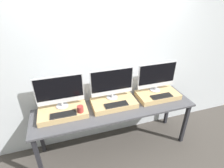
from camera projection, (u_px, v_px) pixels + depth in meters
ground_plane at (121, 160)px, 2.71m from camera, size 12.00×12.00×0.00m
wall_back at (108, 66)px, 2.65m from camera, size 8.00×0.04×2.60m
workbench at (115, 111)px, 2.61m from camera, size 2.38×0.61×0.79m
wooden_riser_left at (63, 112)px, 2.42m from camera, size 0.66×0.37×0.08m
monitor_left at (60, 91)px, 2.35m from camera, size 0.64×0.17×0.47m
keyboard_left at (63, 114)px, 2.30m from camera, size 0.34×0.13×0.01m
mug at (80, 109)px, 2.34m from camera, size 0.08×0.08×0.09m
wooden_riser_center at (114, 103)px, 2.61m from camera, size 0.66×0.37×0.08m
monitor_center at (112, 83)px, 2.54m from camera, size 0.64×0.17×0.47m
keyboard_center at (116, 105)px, 2.49m from camera, size 0.34×0.13×0.01m
wooden_riser_right at (157, 95)px, 2.81m from camera, size 0.66×0.37×0.08m
monitor_right at (157, 76)px, 2.74m from camera, size 0.64×0.17×0.47m
keyboard_right at (162, 96)px, 2.69m from camera, size 0.34×0.13×0.01m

